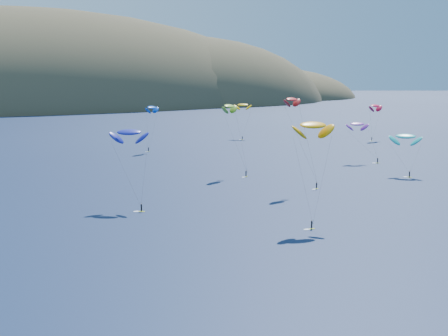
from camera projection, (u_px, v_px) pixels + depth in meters
name	position (u px, v px, depth m)	size (l,w,h in m)	color
island	(45.00, 116.00, 612.44)	(730.00, 300.00, 210.00)	#3D3526
kitesurfer_2	(313.00, 125.00, 140.78)	(10.47, 9.57, 24.99)	#EAFF1C
kitesurfer_3	(229.00, 106.00, 205.87)	(8.91, 13.11, 24.83)	#EAFF1C
kitesurfer_4	(152.00, 107.00, 264.63)	(9.10, 8.03, 20.85)	#EAFF1C
kitesurfer_5	(406.00, 136.00, 205.04)	(10.33, 11.04, 15.59)	#EAFF1C
kitesurfer_6	(357.00, 124.00, 233.75)	(9.68, 11.10, 16.59)	#EAFF1C
kitesurfer_8	(375.00, 106.00, 306.32)	(11.16, 8.14, 19.44)	#EAFF1C
kitesurfer_9	(292.00, 100.00, 180.21)	(10.33, 8.75, 28.02)	#EAFF1C
kitesurfer_10	(129.00, 132.00, 158.99)	(10.55, 14.75, 21.41)	#EAFF1C
kitesurfer_11	(243.00, 105.00, 315.08)	(10.24, 13.18, 19.04)	#EAFF1C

